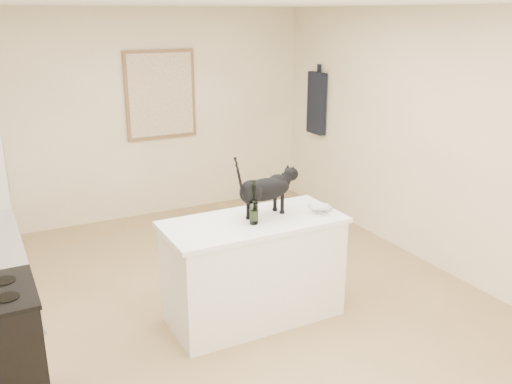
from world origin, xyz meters
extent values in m
plane|color=#A58658|center=(0.00, 0.00, 0.00)|extent=(5.50, 5.50, 0.00)
plane|color=white|center=(0.00, 0.00, 2.60)|extent=(5.50, 5.50, 0.00)
plane|color=beige|center=(0.00, 2.75, 1.30)|extent=(4.50, 0.00, 4.50)
plane|color=beige|center=(2.25, 0.00, 1.30)|extent=(0.00, 5.50, 5.50)
cube|color=white|center=(0.10, -0.20, 0.43)|extent=(1.44, 0.67, 0.86)
cube|color=white|center=(0.10, -0.20, 0.88)|extent=(1.50, 0.70, 0.04)
cube|color=brown|center=(0.30, 2.72, 1.55)|extent=(0.90, 0.03, 1.10)
cube|color=beige|center=(0.30, 2.70, 1.55)|extent=(0.82, 0.00, 1.02)
cube|color=black|center=(2.19, 2.05, 1.40)|extent=(0.08, 0.34, 0.80)
cylinder|color=#295823|center=(0.06, -0.28, 1.06)|extent=(0.08, 0.08, 0.32)
imported|color=white|center=(0.69, -0.30, 0.93)|extent=(0.28, 0.28, 0.05)
camera|label=1|loc=(-1.85, -3.99, 2.53)|focal=38.77mm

